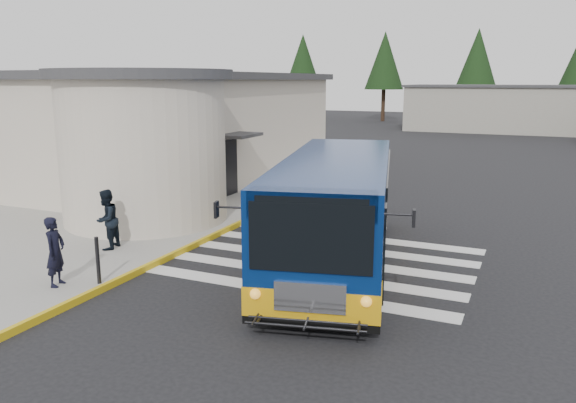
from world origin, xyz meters
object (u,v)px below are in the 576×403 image
at_px(transit_bus, 336,214).
at_px(pedestrian_a, 55,252).
at_px(bollard, 98,260).
at_px(pedestrian_b, 106,220).

distance_m(transit_bus, pedestrian_a, 6.64).
bearing_deg(bollard, pedestrian_a, -148.54).
height_order(pedestrian_a, bollard, pedestrian_a).
distance_m(pedestrian_a, pedestrian_b, 2.77).
xyz_separation_m(pedestrian_b, bollard, (1.65, -2.16, -0.27)).
height_order(pedestrian_a, pedestrian_b, pedestrian_b).
height_order(transit_bus, bollard, transit_bus).
bearing_deg(bollard, transit_bus, 42.38).
bearing_deg(pedestrian_a, transit_bus, -64.95).
xyz_separation_m(transit_bus, pedestrian_a, (-5.01, -4.34, -0.38)).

